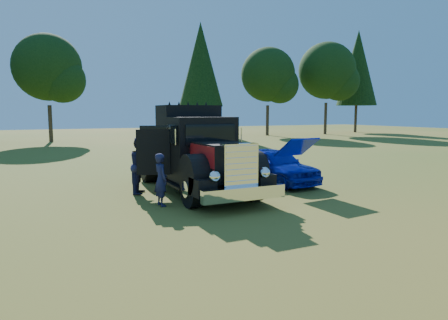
% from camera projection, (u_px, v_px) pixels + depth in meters
% --- Properties ---
extents(ground, '(120.00, 120.00, 0.00)m').
position_uv_depth(ground, '(236.00, 200.00, 12.63)').
color(ground, '#3A5719').
rests_on(ground, ground).
extents(treeline, '(72.10, 24.04, 13.84)m').
position_uv_depth(treeline, '(54.00, 55.00, 34.34)').
color(treeline, '#2D2116').
rests_on(treeline, ground).
extents(diamond_t_truck, '(3.33, 7.16, 3.00)m').
position_uv_depth(diamond_t_truck, '(198.00, 155.00, 13.72)').
color(diamond_t_truck, black).
rests_on(diamond_t_truck, ground).
extents(hotrod_coupe, '(2.08, 4.35, 1.89)m').
position_uv_depth(hotrod_coupe, '(274.00, 165.00, 15.47)').
color(hotrod_coupe, '#071FA9').
rests_on(hotrod_coupe, ground).
extents(spectator_near, '(0.43, 0.61, 1.56)m').
position_uv_depth(spectator_near, '(161.00, 180.00, 11.72)').
color(spectator_near, '#1F3149').
rests_on(spectator_near, ground).
extents(spectator_far, '(1.06, 1.16, 1.94)m').
position_uv_depth(spectator_far, '(141.00, 165.00, 13.52)').
color(spectator_far, '#1B2640').
rests_on(spectator_far, ground).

